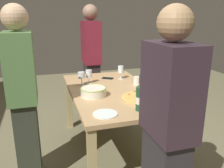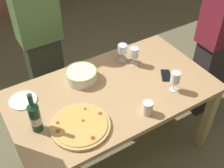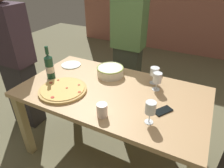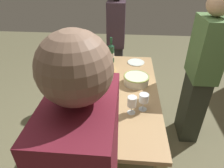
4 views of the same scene
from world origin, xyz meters
name	(u,v)px [view 4 (image 4 of 4)]	position (x,y,z in m)	size (l,w,h in m)	color
ground_plane	(112,142)	(0.00, 0.00, 0.00)	(8.00, 8.00, 0.00)	#6D694A
dining_table	(112,97)	(0.00, 0.00, 0.66)	(1.60, 0.90, 0.75)	tan
pizza	(97,70)	(-0.37, -0.20, 0.76)	(0.41, 0.41, 0.03)	tan
serving_bowl	(136,79)	(-0.14, 0.24, 0.80)	(0.26, 0.26, 0.09)	silver
wine_bottle	(111,53)	(-0.62, -0.06, 0.87)	(0.08, 0.08, 0.32)	#1A432B
wine_glass_near_pizza	(132,102)	(0.33, 0.19, 0.86)	(0.08, 0.08, 0.16)	white
wine_glass_by_bottle	(144,99)	(0.28, 0.29, 0.86)	(0.08, 0.08, 0.16)	white
wine_glass_far_left	(77,104)	(0.41, -0.24, 0.87)	(0.07, 0.07, 0.17)	white
cup_amber	(77,89)	(0.09, -0.33, 0.80)	(0.08, 0.08, 0.10)	white
side_plate	(136,62)	(-0.62, 0.25, 0.76)	(0.21, 0.21, 0.01)	white
cell_phone	(97,121)	(0.47, -0.08, 0.76)	(0.07, 0.14, 0.01)	black
person_host	(116,42)	(-1.14, -0.03, 0.82)	(0.39, 0.24, 1.61)	#2D292C
person_guest_left	(200,74)	(-0.23, 0.90, 0.83)	(0.38, 0.24, 1.63)	#2F3428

